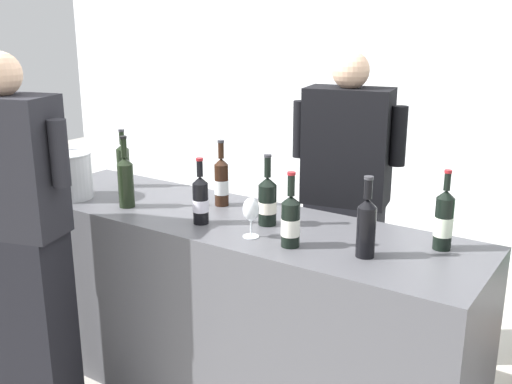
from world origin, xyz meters
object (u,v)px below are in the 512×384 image
(ice_bucket, at_px, (70,175))
(wine_bottle_5, at_px, (291,221))
(person_guest, at_px, (19,250))
(wine_glass, at_px, (251,211))
(wine_bottle_0, at_px, (366,225))
(person_server, at_px, (344,216))
(wine_bottle_3, at_px, (123,164))
(wine_bottle_4, at_px, (126,180))
(wine_bottle_2, at_px, (267,200))
(wine_bottle_1, at_px, (444,220))
(wine_bottle_7, at_px, (201,200))
(wine_bottle_6, at_px, (221,182))

(ice_bucket, bearing_deg, wine_bottle_5, 1.47)
(person_guest, bearing_deg, wine_glass, 27.21)
(wine_bottle_0, relative_size, person_server, 0.19)
(wine_bottle_3, distance_m, wine_bottle_4, 0.39)
(wine_bottle_3, bearing_deg, wine_bottle_4, -42.64)
(wine_bottle_2, xyz_separation_m, wine_bottle_4, (-0.73, -0.16, 0.02))
(wine_bottle_1, bearing_deg, wine_bottle_4, -168.56)
(wine_glass, relative_size, person_server, 0.10)
(wine_bottle_2, height_order, wine_bottle_4, wine_bottle_4)
(wine_bottle_0, height_order, wine_bottle_7, wine_bottle_0)
(wine_bottle_2, xyz_separation_m, wine_bottle_3, (-1.02, 0.10, 0.01))
(person_guest, bearing_deg, person_server, 52.53)
(wine_bottle_3, height_order, person_guest, person_guest)
(ice_bucket, xyz_separation_m, person_guest, (0.17, -0.45, -0.23))
(wine_bottle_2, xyz_separation_m, wine_bottle_6, (-0.35, 0.12, 0.01))
(wine_bottle_3, bearing_deg, person_server, 26.28)
(wine_bottle_5, relative_size, wine_bottle_6, 0.95)
(wine_bottle_2, xyz_separation_m, wine_bottle_5, (0.23, -0.18, -0.00))
(wine_bottle_1, distance_m, wine_bottle_7, 1.06)
(wine_bottle_0, bearing_deg, person_guest, -158.99)
(wine_bottle_7, height_order, ice_bucket, wine_bottle_7)
(wine_bottle_5, relative_size, ice_bucket, 1.31)
(wine_bottle_4, xyz_separation_m, ice_bucket, (-0.36, -0.05, -0.02))
(wine_bottle_3, bearing_deg, wine_bottle_7, -18.80)
(wine_bottle_1, distance_m, wine_bottle_3, 1.78)
(wine_bottle_2, height_order, wine_bottle_5, wine_bottle_2)
(wine_bottle_3, xyz_separation_m, person_server, (1.10, 0.54, -0.25))
(wine_bottle_2, relative_size, ice_bucket, 1.36)
(wine_bottle_3, relative_size, wine_bottle_5, 1.02)
(wine_bottle_1, xyz_separation_m, wine_bottle_2, (-0.76, -0.14, -0.01))
(wine_bottle_1, bearing_deg, ice_bucket, -169.27)
(wine_bottle_4, relative_size, wine_bottle_6, 1.08)
(wine_bottle_3, xyz_separation_m, wine_glass, (1.05, -0.28, -0.01))
(wine_bottle_4, bearing_deg, wine_bottle_3, 137.36)
(wine_bottle_2, relative_size, wine_bottle_6, 0.98)
(wine_bottle_1, bearing_deg, wine_bottle_3, -178.76)
(wine_bottle_3, distance_m, wine_bottle_7, 0.80)
(wine_glass, bearing_deg, wine_bottle_4, 178.83)
(wine_bottle_2, bearing_deg, wine_bottle_6, 160.92)
(wine_bottle_7, xyz_separation_m, person_server, (0.35, 0.80, -0.24))
(wine_bottle_1, xyz_separation_m, person_server, (-0.67, 0.51, -0.25))
(wine_bottle_0, distance_m, wine_glass, 0.51)
(wine_bottle_6, distance_m, wine_bottle_7, 0.29)
(wine_bottle_3, distance_m, wine_glass, 1.08)
(wine_bottle_2, bearing_deg, ice_bucket, -169.06)
(person_server, height_order, person_guest, person_guest)
(wine_bottle_7, bearing_deg, wine_bottle_0, 3.34)
(ice_bucket, bearing_deg, wine_bottle_2, 10.94)
(wine_bottle_7, bearing_deg, person_server, 66.45)
(wine_glass, distance_m, person_server, 0.86)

